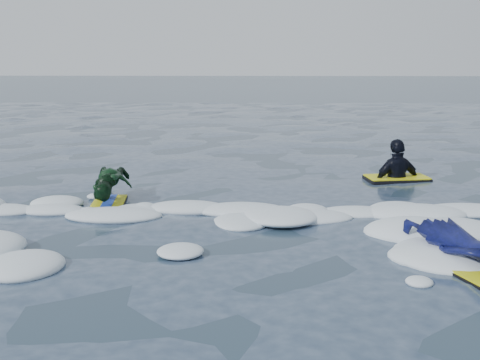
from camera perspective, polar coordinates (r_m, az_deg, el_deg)
name	(u,v)px	position (r m, az deg, el deg)	size (l,w,h in m)	color
ground	(197,252)	(6.55, -4.13, -6.79)	(120.00, 120.00, 0.00)	#152134
foam_band	(205,225)	(7.53, -3.34, -4.31)	(12.00, 3.10, 0.30)	white
prone_woman_unit	(465,247)	(6.45, 20.59, -5.95)	(1.09, 1.62, 0.39)	black
prone_child_unit	(111,186)	(8.82, -12.09, -0.52)	(0.69, 1.28, 0.49)	black
waiting_rider_unit	(397,184)	(10.52, 14.62, -0.41)	(1.12, 0.72, 1.56)	black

